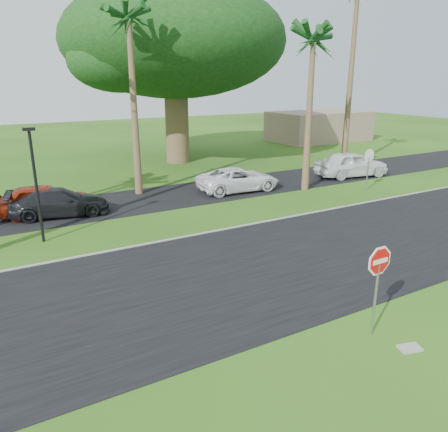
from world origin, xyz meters
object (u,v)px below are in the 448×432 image
stop_sign_far (369,161)px  car_pickup (352,164)px  stop_sign_near (378,273)px  car_dark (59,202)px  car_red (44,200)px  car_minivan (238,180)px

stop_sign_far → car_pickup: stop_sign_far is taller
stop_sign_far → car_pickup: bearing=-121.5°
stop_sign_near → car_dark: (-5.26, 14.80, -1.10)m
car_dark → car_pickup: (18.73, -0.58, 0.17)m
car_red → car_pickup: (19.35, -1.10, 0.08)m
stop_sign_near → car_pickup: stop_sign_near is taller
stop_sign_far → car_red: 17.93m
stop_sign_near → car_dark: size_ratio=0.56×
stop_sign_near → stop_sign_far: size_ratio=1.00×
car_minivan → stop_sign_far: bearing=-115.4°
stop_sign_far → car_pickup: size_ratio=0.53×
car_red → car_dark: (0.62, -0.52, -0.09)m
car_dark → car_minivan: bearing=-80.6°
car_red → car_dark: bearing=-122.8°
car_pickup → car_red: bearing=96.6°
car_red → car_pickup: size_ratio=0.90×
stop_sign_far → car_minivan: (-6.66, 3.70, -1.09)m
stop_sign_far → car_dark: 17.22m
car_dark → car_pickup: bearing=-81.8°
stop_sign_far → car_dark: bearing=-12.8°
car_minivan → car_pickup: car_pickup is taller
stop_sign_far → car_dark: (-16.76, 3.80, -1.10)m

